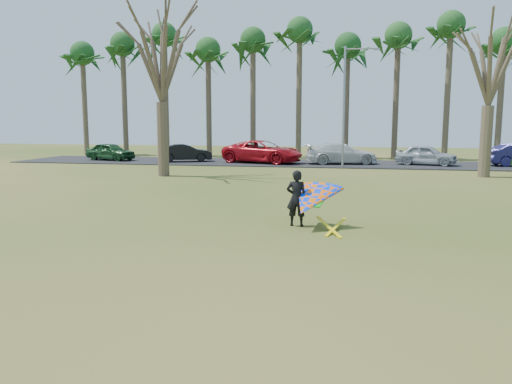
% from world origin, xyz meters
% --- Properties ---
extents(ground, '(100.00, 100.00, 0.00)m').
position_xyz_m(ground, '(0.00, 0.00, 0.00)').
color(ground, '#25480F').
rests_on(ground, ground).
extents(parking_strip, '(46.00, 7.00, 0.06)m').
position_xyz_m(parking_strip, '(0.00, 25.00, 0.03)').
color(parking_strip, black).
rests_on(parking_strip, ground).
extents(palm_0, '(4.84, 4.84, 10.84)m').
position_xyz_m(palm_0, '(-22.00, 31.00, 9.17)').
color(palm_0, '#4A3B2C').
rests_on(palm_0, ground).
extents(palm_1, '(4.84, 4.84, 11.54)m').
position_xyz_m(palm_1, '(-18.00, 31.00, 9.85)').
color(palm_1, '#49392B').
rests_on(palm_1, ground).
extents(palm_2, '(4.84, 4.84, 12.24)m').
position_xyz_m(palm_2, '(-14.00, 31.00, 10.52)').
color(palm_2, '#49382C').
rests_on(palm_2, ground).
extents(palm_3, '(4.84, 4.84, 10.84)m').
position_xyz_m(palm_3, '(-10.00, 31.00, 9.17)').
color(palm_3, '#47382B').
rests_on(palm_3, ground).
extents(palm_4, '(4.84, 4.84, 11.54)m').
position_xyz_m(palm_4, '(-6.00, 31.00, 9.85)').
color(palm_4, '#4D3C2E').
rests_on(palm_4, ground).
extents(palm_5, '(4.84, 4.84, 12.24)m').
position_xyz_m(palm_5, '(-2.00, 31.00, 10.52)').
color(palm_5, brown).
rests_on(palm_5, ground).
extents(palm_6, '(4.84, 4.84, 10.84)m').
position_xyz_m(palm_6, '(2.00, 31.00, 9.17)').
color(palm_6, '#4B3A2D').
rests_on(palm_6, ground).
extents(palm_7, '(4.84, 4.84, 11.54)m').
position_xyz_m(palm_7, '(6.00, 31.00, 9.85)').
color(palm_7, '#453729').
rests_on(palm_7, ground).
extents(palm_8, '(4.84, 4.84, 12.24)m').
position_xyz_m(palm_8, '(10.00, 31.00, 10.52)').
color(palm_8, brown).
rests_on(palm_8, ground).
extents(palm_9, '(4.84, 4.84, 10.84)m').
position_xyz_m(palm_9, '(14.00, 31.00, 9.17)').
color(palm_9, '#4D402E').
rests_on(palm_9, ground).
extents(bare_tree_left, '(6.60, 6.60, 9.70)m').
position_xyz_m(bare_tree_left, '(-8.00, 15.00, 6.92)').
color(bare_tree_left, '#503D30').
rests_on(bare_tree_left, ground).
extents(bare_tree_right, '(6.27, 6.27, 9.21)m').
position_xyz_m(bare_tree_right, '(10.00, 18.00, 6.57)').
color(bare_tree_right, '#4C3E2E').
rests_on(bare_tree_right, ground).
extents(streetlight, '(2.28, 0.18, 8.00)m').
position_xyz_m(streetlight, '(2.16, 22.00, 4.46)').
color(streetlight, gray).
rests_on(streetlight, ground).
extents(car_0, '(4.32, 2.56, 1.38)m').
position_xyz_m(car_0, '(-16.20, 24.46, 0.75)').
color(car_0, '#1B4521').
rests_on(car_0, parking_strip).
extents(car_1, '(4.26, 2.89, 1.33)m').
position_xyz_m(car_1, '(-9.94, 24.30, 0.72)').
color(car_1, black).
rests_on(car_1, parking_strip).
extents(car_2, '(6.48, 4.26, 1.66)m').
position_xyz_m(car_2, '(-3.92, 24.38, 0.89)').
color(car_2, '#B00E18').
rests_on(car_2, parking_strip).
extents(car_3, '(5.45, 3.08, 1.49)m').
position_xyz_m(car_3, '(1.84, 24.57, 0.80)').
color(car_3, silver).
rests_on(car_3, parking_strip).
extents(car_4, '(4.47, 2.80, 1.42)m').
position_xyz_m(car_4, '(7.76, 24.78, 0.77)').
color(car_4, '#A8AFB6').
rests_on(car_4, parking_strip).
extents(kite_flyer, '(2.13, 2.39, 2.02)m').
position_xyz_m(kite_flyer, '(1.51, 2.45, 0.85)').
color(kite_flyer, black).
rests_on(kite_flyer, ground).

